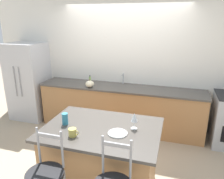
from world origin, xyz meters
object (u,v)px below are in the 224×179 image
at_px(dinner_plate, 118,133).
at_px(pumpkin_decoration, 90,84).
at_px(tumbler_cup, 65,119).
at_px(coffee_mug, 73,132).
at_px(refrigerator, 29,81).
at_px(wine_glass, 134,118).
at_px(soap_bottle, 90,80).

height_order(dinner_plate, pumpkin_decoration, pumpkin_decoration).
height_order(dinner_plate, tumbler_cup, tumbler_cup).
height_order(coffee_mug, tumbler_cup, tumbler_cup).
bearing_deg(refrigerator, tumbler_cup, -43.51).
bearing_deg(dinner_plate, wine_glass, 48.93).
distance_m(wine_glass, tumbler_cup, 0.87).
relative_size(dinner_plate, coffee_mug, 1.87).
height_order(tumbler_cup, pumpkin_decoration, tumbler_cup).
relative_size(pumpkin_decoration, soap_bottle, 0.95).
bearing_deg(dinner_plate, coffee_mug, -157.51).
distance_m(dinner_plate, soap_bottle, 2.24).
bearing_deg(coffee_mug, soap_bottle, 107.13).
height_order(refrigerator, tumbler_cup, refrigerator).
distance_m(dinner_plate, tumbler_cup, 0.71).
bearing_deg(soap_bottle, refrigerator, -176.30).
xyz_separation_m(refrigerator, pumpkin_decoration, (1.56, -0.16, 0.12)).
relative_size(dinner_plate, pumpkin_decoration, 1.36).
xyz_separation_m(tumbler_cup, pumpkin_decoration, (-0.34, 1.64, -0.04)).
bearing_deg(wine_glass, soap_bottle, 126.42).
height_order(coffee_mug, pumpkin_decoration, pumpkin_decoration).
relative_size(refrigerator, pumpkin_decoration, 10.13).
xyz_separation_m(dinner_plate, pumpkin_decoration, (-1.04, 1.68, 0.03)).
height_order(refrigerator, soap_bottle, refrigerator).
height_order(refrigerator, wine_glass, refrigerator).
bearing_deg(soap_bottle, dinner_plate, -59.56).
xyz_separation_m(dinner_plate, tumbler_cup, (-0.70, 0.04, 0.07)).
bearing_deg(wine_glass, coffee_mug, -149.24).
bearing_deg(dinner_plate, soap_bottle, 120.44).
bearing_deg(coffee_mug, pumpkin_decoration, 106.57).
bearing_deg(refrigerator, coffee_mug, -43.88).
relative_size(refrigerator, dinner_plate, 7.45).
distance_m(coffee_mug, tumbler_cup, 0.33).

